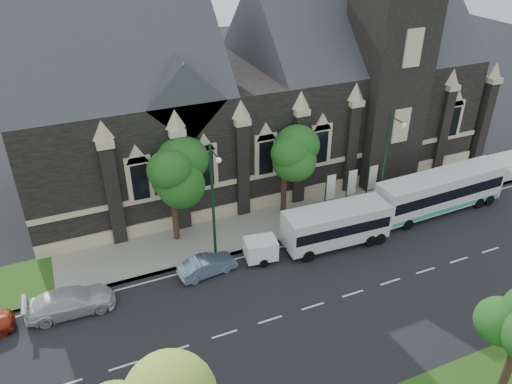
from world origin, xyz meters
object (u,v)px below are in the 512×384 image
shuttle_bus (336,224)px  box_trailer (261,249)px  street_lamp_near (386,161)px  banner_flag_center (350,185)px  tree_walk_left (173,172)px  banner_flag_right (371,180)px  banner_flag_left (329,190)px  car_far_white (70,301)px  street_lamp_mid (214,198)px  tree_walk_right (286,149)px  tour_coach (440,191)px  sedan (207,265)px

shuttle_bus → box_trailer: size_ratio=2.43×
street_lamp_near → banner_flag_center: 3.74m
tree_walk_left → banner_flag_right: size_ratio=1.91×
street_lamp_near → banner_flag_left: 4.99m
tree_walk_left → car_far_white: size_ratio=1.41×
street_lamp_mid → banner_flag_center: (12.29, 1.91, -2.73)m
tree_walk_right → banner_flag_center: size_ratio=1.95×
banner_flag_right → tour_coach: size_ratio=0.34×
tree_walk_right → street_lamp_mid: 8.10m
box_trailer → sedan: 4.00m
tree_walk_left → car_far_white: 10.95m
tree_walk_left → box_trailer: bearing=-47.0°
tree_walk_right → banner_flag_left: (3.08, -1.71, -3.43)m
shuttle_bus → box_trailer: (-5.93, 0.39, -0.79)m
shuttle_bus → tree_walk_left: bearing=155.5°
street_lamp_near → banner_flag_left: street_lamp_near is taller
banner_flag_center → street_lamp_mid: bearing=-171.2°
banner_flag_left → car_far_white: 20.78m
banner_flag_left → sedan: size_ratio=0.98×
tour_coach → car_far_white: tour_coach is taller
tree_walk_left → tree_walk_right: bearing=0.1°
banner_flag_left → tree_walk_left: bearing=172.0°
banner_flag_center → sedan: banner_flag_center is taller
street_lamp_mid → box_trailer: bearing=-25.9°
street_lamp_near → tree_walk_right: bearing=151.9°
tree_walk_right → street_lamp_near: 7.72m
banner_flag_right → banner_flag_center: bearing=180.0°
tree_walk_right → banner_flag_left: bearing=-29.1°
street_lamp_mid → shuttle_bus: bearing=-11.4°
tree_walk_right → tree_walk_left: tree_walk_right is taller
shuttle_bus → box_trailer: 5.99m
box_trailer → car_far_white: box_trailer is taller
car_far_white → street_lamp_mid: bearing=-80.2°
banner_flag_right → shuttle_bus: (-5.49, -3.69, -0.62)m
banner_flag_left → tour_coach: (8.79, -3.00, -0.53)m
banner_flag_center → sedan: 13.89m
tree_walk_left → banner_flag_right: bearing=-6.0°
banner_flag_left → tour_coach: size_ratio=0.34×
tree_walk_right → tree_walk_left: bearing=-179.9°
box_trailer → banner_flag_left: bearing=31.7°
sedan → car_far_white: 9.04m
shuttle_bus → car_far_white: 18.98m
street_lamp_mid → car_far_white: 11.13m
banner_flag_left → box_trailer: 8.24m
tree_walk_right → car_far_white: size_ratio=1.44×
street_lamp_mid → box_trailer: (2.87, -1.39, -4.13)m
street_lamp_mid → shuttle_bus: size_ratio=1.12×
car_far_white → shuttle_bus: bearing=-89.2°
tree_walk_left → banner_flag_center: bearing=-6.9°
banner_flag_right → sedan: banner_flag_right is taller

